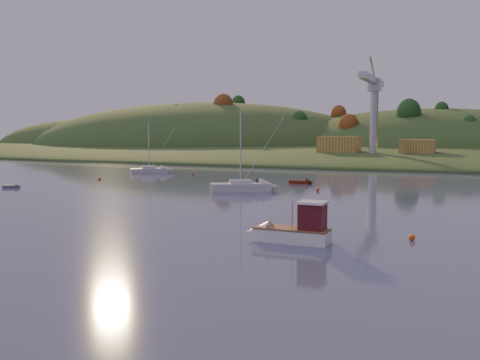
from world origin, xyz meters
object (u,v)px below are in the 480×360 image
at_px(fishing_boat, 287,229).
at_px(canoe, 257,188).
at_px(red_tender, 304,182).
at_px(grey_dinghy, 14,186).
at_px(sailboat_near, 149,170).
at_px(sailboat_far, 241,186).

xyz_separation_m(fishing_boat, canoe, (-15.48, 32.65, -0.63)).
height_order(red_tender, grey_dinghy, red_tender).
height_order(fishing_boat, red_tender, fishing_boat).
relative_size(sailboat_near, grey_dinghy, 3.78).
distance_m(sailboat_far, canoe, 2.76).
height_order(sailboat_near, canoe, sailboat_near).
height_order(sailboat_far, red_tender, sailboat_far).
xyz_separation_m(fishing_boat, grey_dinghy, (-50.57, 21.47, -0.75)).
bearing_deg(sailboat_near, red_tender, -54.24).
bearing_deg(sailboat_far, red_tender, 41.89).
bearing_deg(canoe, sailboat_far, 150.88).
bearing_deg(red_tender, fishing_boat, -73.43).
bearing_deg(red_tender, sailboat_far, -107.87).
xyz_separation_m(sailboat_near, sailboat_far, (30.40, -23.14, 0.07)).
xyz_separation_m(fishing_boat, sailboat_far, (-17.08, 30.45, -0.19)).
distance_m(sailboat_near, canoe, 38.25).
relative_size(canoe, grey_dinghy, 1.12).
xyz_separation_m(red_tender, grey_dinghy, (-38.57, -23.37, -0.08)).
height_order(canoe, red_tender, red_tender).
distance_m(fishing_boat, red_tender, 46.42).
xyz_separation_m(canoe, red_tender, (3.48, 12.20, -0.04)).
bearing_deg(canoe, red_tender, -8.89).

